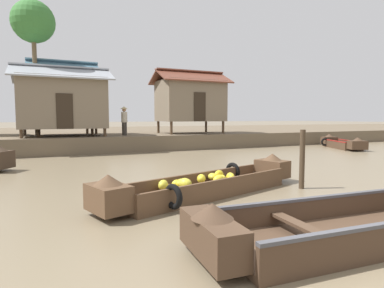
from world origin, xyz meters
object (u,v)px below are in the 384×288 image
(stilt_house_right, at_px, (190,100))
(mooring_post, at_px, (302,159))
(viewer_boat, at_px, (351,224))
(vendor_person, at_px, (124,119))
(fishing_skiff_distant, at_px, (342,144))
(banana_boat, at_px, (208,184))
(stilt_house_mid_left, at_px, (63,102))
(stilt_house_mid_right, at_px, (64,98))
(palm_tree_near, at_px, (33,23))

(stilt_house_right, xyz_separation_m, mooring_post, (-2.55, -12.88, -2.27))
(viewer_boat, distance_m, vendor_person, 15.10)
(fishing_skiff_distant, bearing_deg, banana_boat, -151.03)
(fishing_skiff_distant, bearing_deg, viewer_boat, -139.22)
(viewer_boat, xyz_separation_m, stilt_house_mid_left, (-3.34, 15.96, 2.52))
(stilt_house_mid_right, height_order, stilt_house_right, stilt_house_mid_right)
(stilt_house_mid_left, bearing_deg, mooring_post, -67.61)
(viewer_boat, height_order, mooring_post, mooring_post)
(stilt_house_right, height_order, palm_tree_near, palm_tree_near)
(vendor_person, xyz_separation_m, mooring_post, (2.06, -11.90, -1.03))
(palm_tree_near, bearing_deg, stilt_house_mid_right, 12.24)
(fishing_skiff_distant, height_order, stilt_house_mid_right, stilt_house_mid_right)
(fishing_skiff_distant, relative_size, stilt_house_right, 0.93)
(mooring_post, bearing_deg, stilt_house_mid_left, 112.39)
(mooring_post, bearing_deg, fishing_skiff_distant, 36.04)
(stilt_house_mid_left, xyz_separation_m, vendor_person, (3.22, -0.94, -0.95))
(banana_boat, distance_m, stilt_house_mid_right, 14.11)
(banana_boat, height_order, stilt_house_mid_left, stilt_house_mid_left)
(fishing_skiff_distant, distance_m, mooring_post, 13.23)
(banana_boat, relative_size, palm_tree_near, 0.80)
(viewer_boat, distance_m, stilt_house_right, 16.86)
(banana_boat, bearing_deg, mooring_post, -8.55)
(viewer_boat, bearing_deg, mooring_post, 58.05)
(stilt_house_mid_right, xyz_separation_m, vendor_person, (3.08, -2.10, -1.28))
(vendor_person, bearing_deg, banana_boat, -92.89)
(fishing_skiff_distant, relative_size, mooring_post, 2.76)
(fishing_skiff_distant, xyz_separation_m, vendor_person, (-12.76, 4.11, 1.53))
(stilt_house_mid_left, relative_size, mooring_post, 3.21)
(mooring_post, bearing_deg, stilt_house_right, 78.82)
(stilt_house_mid_right, bearing_deg, stilt_house_mid_left, -97.07)
(palm_tree_near, height_order, mooring_post, palm_tree_near)
(stilt_house_mid_left, distance_m, mooring_post, 14.02)
(banana_boat, height_order, stilt_house_right, stilt_house_right)
(fishing_skiff_distant, height_order, palm_tree_near, palm_tree_near)
(stilt_house_mid_left, height_order, stilt_house_mid_right, stilt_house_mid_right)
(banana_boat, height_order, viewer_boat, banana_boat)
(stilt_house_right, distance_m, palm_tree_near, 10.05)
(fishing_skiff_distant, height_order, mooring_post, mooring_post)
(banana_boat, bearing_deg, palm_tree_near, 106.67)
(viewer_boat, distance_m, mooring_post, 3.72)
(stilt_house_right, height_order, vendor_person, stilt_house_right)
(stilt_house_mid_left, height_order, stilt_house_right, stilt_house_right)
(fishing_skiff_distant, height_order, stilt_house_right, stilt_house_right)
(viewer_boat, height_order, fishing_skiff_distant, same)
(viewer_boat, relative_size, vendor_person, 3.23)
(palm_tree_near, relative_size, mooring_post, 4.70)
(stilt_house_right, bearing_deg, mooring_post, -101.18)
(fishing_skiff_distant, xyz_separation_m, mooring_post, (-10.69, -7.78, 0.50))
(banana_boat, relative_size, viewer_boat, 1.12)
(fishing_skiff_distant, bearing_deg, mooring_post, -143.96)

